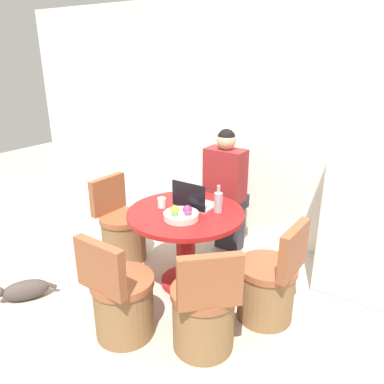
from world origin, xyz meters
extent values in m
plane|color=#B2A899|center=(0.00, 0.00, 0.00)|extent=(12.00, 12.00, 0.00)
cube|color=silver|center=(0.00, 1.44, 1.30)|extent=(7.00, 0.06, 2.60)
cube|color=white|center=(1.37, 1.05, 0.88)|extent=(0.70, 0.69, 1.77)
cube|color=silver|center=(1.37, 0.69, 0.88)|extent=(0.67, 0.01, 1.66)
cylinder|color=maroon|center=(0.01, 0.18, 0.03)|extent=(0.46, 0.46, 0.05)
cylinder|color=maroon|center=(0.01, 0.18, 0.37)|extent=(0.17, 0.17, 0.64)
cylinder|color=maroon|center=(0.01, 0.18, 0.71)|extent=(1.02, 1.02, 0.04)
cylinder|color=brown|center=(0.00, -0.61, 0.22)|extent=(0.45, 0.45, 0.43)
cylinder|color=brown|center=(0.00, -0.61, 0.46)|extent=(0.47, 0.47, 0.06)
cube|color=brown|center=(0.00, -0.80, 0.67)|extent=(0.43, 0.08, 0.37)
cylinder|color=brown|center=(-0.78, 0.20, 0.22)|extent=(0.45, 0.45, 0.43)
cylinder|color=brown|center=(-0.78, 0.20, 0.46)|extent=(0.47, 0.47, 0.06)
cube|color=brown|center=(-0.97, 0.21, 0.67)|extent=(0.08, 0.43, 0.37)
cylinder|color=brown|center=(0.57, -0.39, 0.22)|extent=(0.45, 0.45, 0.43)
cylinder|color=brown|center=(0.57, -0.39, 0.46)|extent=(0.47, 0.47, 0.06)
cube|color=brown|center=(0.70, -0.52, 0.67)|extent=(0.35, 0.35, 0.37)
cylinder|color=brown|center=(0.81, 0.16, 0.22)|extent=(0.45, 0.45, 0.43)
cylinder|color=brown|center=(0.81, 0.16, 0.46)|extent=(0.47, 0.47, 0.06)
cube|color=brown|center=(1.00, 0.16, 0.67)|extent=(0.08, 0.43, 0.37)
cube|color=#2D2D38|center=(0.01, 1.01, 0.24)|extent=(0.28, 0.16, 0.49)
cube|color=#2D2D38|center=(0.01, 0.95, 0.56)|extent=(0.32, 0.36, 0.14)
cube|color=maroon|center=(0.01, 0.87, 0.89)|extent=(0.40, 0.22, 0.52)
sphere|color=tan|center=(0.01, 0.87, 1.23)|extent=(0.19, 0.19, 0.19)
sphere|color=black|center=(0.01, 0.87, 1.26)|extent=(0.18, 0.18, 0.18)
cube|color=#B7B7BC|center=(0.01, 0.35, 0.74)|extent=(0.34, 0.25, 0.02)
cube|color=black|center=(0.01, 0.23, 0.87)|extent=(0.34, 0.01, 0.23)
cylinder|color=beige|center=(0.07, 0.04, 0.76)|extent=(0.29, 0.29, 0.05)
sphere|color=#7A2D5B|center=(0.14, 0.04, 0.79)|extent=(0.07, 0.07, 0.07)
sphere|color=#7A2D5B|center=(0.09, 0.10, 0.80)|extent=(0.08, 0.08, 0.08)
sphere|color=orange|center=(0.00, 0.04, 0.79)|extent=(0.08, 0.08, 0.08)
sphere|color=#4C9333|center=(0.05, -0.03, 0.79)|extent=(0.06, 0.06, 0.06)
cylinder|color=white|center=(-0.21, 0.14, 0.78)|extent=(0.07, 0.07, 0.09)
cylinder|color=#9999A3|center=(0.25, 0.34, 0.82)|extent=(0.07, 0.07, 0.17)
cylinder|color=#9999A3|center=(0.25, 0.34, 0.94)|extent=(0.03, 0.03, 0.07)
ellipsoid|color=#473D38|center=(-1.01, -0.80, 0.09)|extent=(0.35, 0.41, 0.18)
cylinder|color=#473D38|center=(-0.91, -0.65, 0.11)|extent=(0.12, 0.16, 0.13)
camera|label=1|loc=(1.73, -2.26, 2.04)|focal=35.00mm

